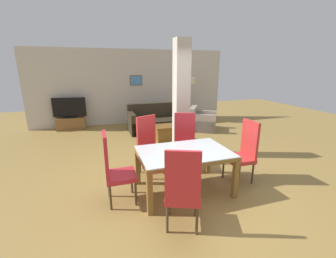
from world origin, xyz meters
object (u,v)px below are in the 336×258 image
coffee_table (167,132)px  tv_screen (69,108)px  dining_table (184,159)px  dining_chair_far_right (184,140)px  floor_lamp (190,85)px  dining_chair_head_right (244,150)px  sofa (156,122)px  bottle (175,122)px  dining_chair_head_left (114,167)px  dining_chair_far_left (150,144)px  armchair (202,122)px  tv_stand (71,123)px  dining_chair_near_left (183,188)px

coffee_table → tv_screen: (-2.80, 2.12, 0.52)m
dining_table → dining_chair_far_right: (0.38, 0.92, 0.01)m
dining_chair_far_right → floor_lamp: floor_lamp is taller
dining_chair_head_right → sofa: (-0.67, 3.82, -0.31)m
dining_table → bottle: (0.81, 2.71, -0.06)m
dining_chair_head_left → dining_chair_head_right: bearing=90.0°
dining_chair_far_left → sofa: (0.90, 2.93, -0.31)m
dining_table → bottle: 2.83m
sofa → bottle: sofa is taller
dining_chair_far_left → armchair: bearing=-156.9°
coffee_table → dining_chair_far_left: bearing=-117.3°
dining_chair_head_right → floor_lamp: size_ratio=0.69×
sofa → tv_stand: (-2.73, 1.08, -0.09)m
sofa → tv_screen: bearing=-21.5°
tv_stand → floor_lamp: 4.49m
armchair → dining_chair_near_left: bearing=2.9°
dining_chair_far_left → armchair: size_ratio=0.99×
dining_chair_head_left → dining_chair_near_left: bearing=40.7°
dining_chair_head_right → tv_stand: bearing=34.8°
dining_chair_far_left → bottle: 2.18m
dining_table → tv_stand: bearing=114.3°
dining_chair_head_right → tv_stand: dining_chair_head_right is taller
tv_stand → tv_screen: size_ratio=0.87×
armchair → dining_table: bearing=1.4°
dining_chair_head_right → sofa: size_ratio=0.65×
armchair → floor_lamp: size_ratio=0.69×
sofa → bottle: (0.29, -1.11, 0.23)m
armchair → bottle: (-1.22, -0.71, 0.25)m
dining_chair_near_left → floor_lamp: 6.16m
dining_chair_far_right → bottle: (0.43, 1.79, -0.07)m
dining_chair_far_right → armchair: size_ratio=0.99×
dining_chair_far_left → tv_screen: size_ratio=1.08×
dining_chair_far_right → tv_screen: bearing=-34.5°
dining_chair_head_left → dining_chair_head_right: same height
tv_screen → dining_chair_head_right: bearing=132.3°
dining_chair_near_left → coffee_table: (0.98, 3.68, -0.38)m
tv_screen → floor_lamp: size_ratio=0.64×
sofa → dining_chair_head_left: bearing=66.3°
dining_chair_head_right → tv_screen: dining_chair_head_right is taller
tv_stand → armchair: bearing=-19.2°
dining_chair_head_right → bottle: bearing=8.0°
dining_chair_far_right → dining_chair_head_right: 1.23m
dining_chair_far_left → floor_lamp: bearing=-146.5°
dining_table → tv_screen: 5.37m
armchair → tv_screen: (-4.24, 1.47, 0.46)m
dining_table → tv_screen: (-2.21, 4.90, 0.15)m
dining_chair_far_right → dining_chair_head_right: bearing=153.8°
sofa → coffee_table: (0.07, -1.04, -0.08)m
dining_chair_head_right → armchair: 3.54m
armchair → tv_screen: 4.51m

